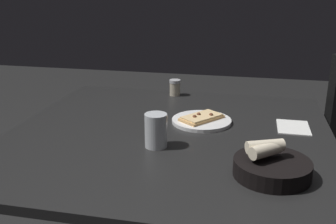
{
  "coord_description": "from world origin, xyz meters",
  "views": [
    {
      "loc": [
        -1.33,
        -0.29,
        1.24
      ],
      "look_at": [
        0.03,
        0.01,
        0.78
      ],
      "focal_mm": 41.79,
      "sensor_mm": 36.0,
      "label": 1
    }
  ],
  "objects_px": {
    "chair_far": "(324,121)",
    "pepper_shaker": "(175,88)",
    "dining_table": "(169,144)",
    "beer_glass": "(156,132)",
    "pizza_plate": "(202,120)",
    "bread_basket": "(271,166)"
  },
  "relations": [
    {
      "from": "beer_glass",
      "to": "chair_far",
      "type": "xyz_separation_m",
      "value": [
        0.91,
        -0.7,
        -0.23
      ]
    },
    {
      "from": "dining_table",
      "to": "pepper_shaker",
      "type": "distance_m",
      "value": 0.51
    },
    {
      "from": "bread_basket",
      "to": "pepper_shaker",
      "type": "xyz_separation_m",
      "value": [
        0.77,
        0.44,
        0.0
      ]
    },
    {
      "from": "beer_glass",
      "to": "chair_far",
      "type": "relative_size",
      "value": 0.13
    },
    {
      "from": "pizza_plate",
      "to": "bread_basket",
      "type": "relative_size",
      "value": 1.06
    },
    {
      "from": "bread_basket",
      "to": "chair_far",
      "type": "distance_m",
      "value": 1.11
    },
    {
      "from": "beer_glass",
      "to": "chair_far",
      "type": "bearing_deg",
      "value": -37.61
    },
    {
      "from": "pizza_plate",
      "to": "pepper_shaker",
      "type": "distance_m",
      "value": 0.41
    },
    {
      "from": "dining_table",
      "to": "beer_glass",
      "type": "height_order",
      "value": "beer_glass"
    },
    {
      "from": "beer_glass",
      "to": "bread_basket",
      "type": "bearing_deg",
      "value": -109.55
    },
    {
      "from": "bread_basket",
      "to": "dining_table",
      "type": "bearing_deg",
      "value": 53.22
    },
    {
      "from": "pizza_plate",
      "to": "beer_glass",
      "type": "height_order",
      "value": "beer_glass"
    },
    {
      "from": "pepper_shaker",
      "to": "pizza_plate",
      "type": "bearing_deg",
      "value": -153.47
    },
    {
      "from": "pepper_shaker",
      "to": "chair_far",
      "type": "bearing_deg",
      "value": -70.18
    },
    {
      "from": "chair_far",
      "to": "pepper_shaker",
      "type": "bearing_deg",
      "value": 109.82
    },
    {
      "from": "pepper_shaker",
      "to": "beer_glass",
      "type": "bearing_deg",
      "value": -174.4
    },
    {
      "from": "dining_table",
      "to": "bread_basket",
      "type": "height_order",
      "value": "bread_basket"
    },
    {
      "from": "pizza_plate",
      "to": "beer_glass",
      "type": "xyz_separation_m",
      "value": [
        -0.27,
        0.12,
        0.04
      ]
    },
    {
      "from": "beer_glass",
      "to": "pepper_shaker",
      "type": "height_order",
      "value": "beer_glass"
    },
    {
      "from": "dining_table",
      "to": "beer_glass",
      "type": "bearing_deg",
      "value": 173.27
    },
    {
      "from": "beer_glass",
      "to": "chair_far",
      "type": "distance_m",
      "value": 1.17
    },
    {
      "from": "pepper_shaker",
      "to": "chair_far",
      "type": "distance_m",
      "value": 0.84
    }
  ]
}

